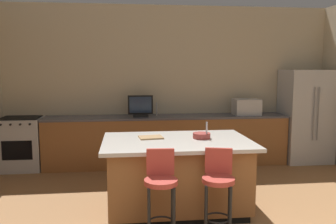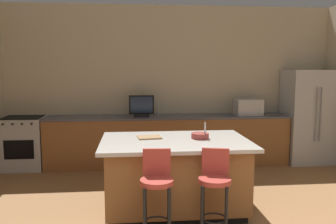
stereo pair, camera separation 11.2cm
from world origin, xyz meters
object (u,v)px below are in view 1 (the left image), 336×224
refrigerator (306,116)px  microwave (246,107)px  bar_stool_right (218,186)px  kitchen_island (177,174)px  tv_monitor (140,107)px  range_oven (22,144)px  cell_phone (201,137)px  cutting_board (151,137)px  fruit_bowl (202,136)px  bar_stool_left (161,189)px

refrigerator → microwave: refrigerator is taller
bar_stool_right → kitchen_island: bearing=126.6°
tv_monitor → kitchen_island: bearing=-79.8°
range_oven → tv_monitor: 2.19m
tv_monitor → bar_stool_right: tv_monitor is taller
bar_stool_right → range_oven: bearing=148.3°
refrigerator → cell_phone: (-2.46, -1.93, 0.03)m
microwave → cutting_board: (-1.94, -1.95, -0.15)m
fruit_bowl → bar_stool_right: bearing=-90.1°
bar_stool_right → cell_phone: bar_stool_right is taller
refrigerator → range_oven: bearing=179.5°
bar_stool_right → bar_stool_left: bearing=-161.7°
microwave → bar_stool_left: microwave is taller
kitchen_island → fruit_bowl: 0.58m
cell_phone → bar_stool_right: bearing=-100.2°
kitchen_island → cell_phone: cell_phone is taller
microwave → refrigerator: bearing=-2.2°
microwave → cell_phone: microwave is taller
tv_monitor → cutting_board: (0.05, -1.90, -0.18)m
range_oven → fruit_bowl: bearing=-36.2°
kitchen_island → microwave: 2.73m
refrigerator → bar_stool_left: size_ratio=1.82×
range_oven → cell_phone: size_ratio=6.25×
range_oven → cutting_board: 2.94m
tv_monitor → bar_stool_left: size_ratio=0.46×
refrigerator → fruit_bowl: (-2.46, -2.00, 0.06)m
tv_monitor → cutting_board: size_ratio=1.51×
range_oven → cell_phone: bearing=-35.2°
kitchen_island → bar_stool_right: size_ratio=1.93×
range_oven → microwave: microwave is taller
fruit_bowl → cell_phone: bearing=87.8°
refrigerator → fruit_bowl: size_ratio=7.90×
refrigerator → tv_monitor: size_ratio=3.92×
refrigerator → bar_stool_right: refrigerator is taller
microwave → range_oven: bearing=-180.0°
tv_monitor → fruit_bowl: bearing=-70.8°
cell_phone → bar_stool_left: bearing=-132.3°
microwave → fruit_bowl: size_ratio=2.16×
tv_monitor → refrigerator: bearing=0.1°
refrigerator → bar_stool_left: bearing=-136.7°
range_oven → tv_monitor: bearing=-1.4°
microwave → bar_stool_right: microwave is taller
bar_stool_right → cell_phone: 0.99m
fruit_bowl → cell_phone: (0.00, 0.07, -0.03)m
kitchen_island → tv_monitor: bearing=100.2°
bar_stool_right → fruit_bowl: 0.93m
refrigerator → bar_stool_right: bearing=-130.8°
kitchen_island → fruit_bowl: bearing=10.3°
tv_monitor → bar_stool_left: tv_monitor is taller
kitchen_island → tv_monitor: size_ratio=4.09×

